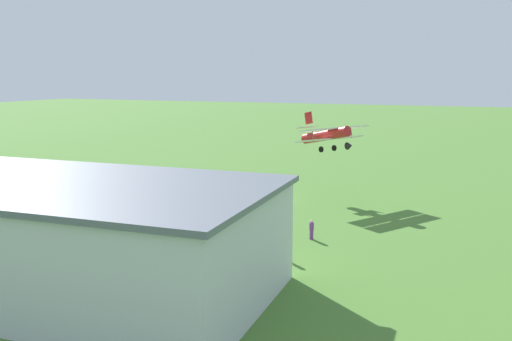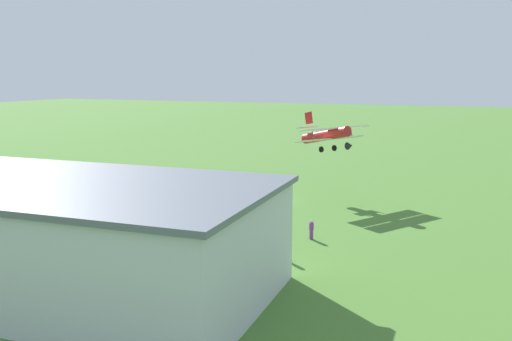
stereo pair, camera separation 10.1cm
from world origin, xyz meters
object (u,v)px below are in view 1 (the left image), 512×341
at_px(biplane, 328,135).
at_px(person_by_parked_cars, 251,226).
at_px(person_watching_takeoff, 312,230).
at_px(hangar, 44,233).
at_px(person_beside_truck, 72,208).
at_px(person_walking_on_apron, 289,252).

bearing_deg(biplane, person_by_parked_cars, 81.82).
bearing_deg(person_watching_takeoff, biplane, -79.87).
bearing_deg(person_by_parked_cars, hangar, 62.20).
relative_size(hangar, person_beside_truck, 18.84).
bearing_deg(person_watching_takeoff, person_by_parked_cars, 11.21).
bearing_deg(person_walking_on_apron, person_by_parked_cars, -44.98).
relative_size(person_walking_on_apron, person_watching_takeoff, 0.93).
bearing_deg(person_walking_on_apron, biplane, -82.62).
xyz_separation_m(biplane, person_by_parked_cars, (2.32, 16.13, -6.20)).
bearing_deg(biplane, hangar, 71.77).
distance_m(hangar, person_beside_truck, 18.62).
relative_size(hangar, person_walking_on_apron, 19.54).
xyz_separation_m(person_by_parked_cars, person_watching_takeoff, (-5.02, -1.00, -0.01)).
xyz_separation_m(hangar, person_walking_on_apron, (-13.05, -10.09, -2.72)).
bearing_deg(biplane, person_walking_on_apron, 97.38).
relative_size(biplane, person_watching_takeoff, 5.15).
relative_size(biplane, person_by_parked_cars, 5.08).
xyz_separation_m(person_walking_on_apron, person_by_parked_cars, (5.06, -5.06, 0.08)).
distance_m(person_by_parked_cars, person_watching_takeoff, 5.12).
bearing_deg(person_beside_truck, person_by_parked_cars, -179.78).
bearing_deg(person_beside_truck, biplane, -142.23).
xyz_separation_m(person_beside_truck, person_by_parked_cars, (-18.59, -0.07, 0.05)).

